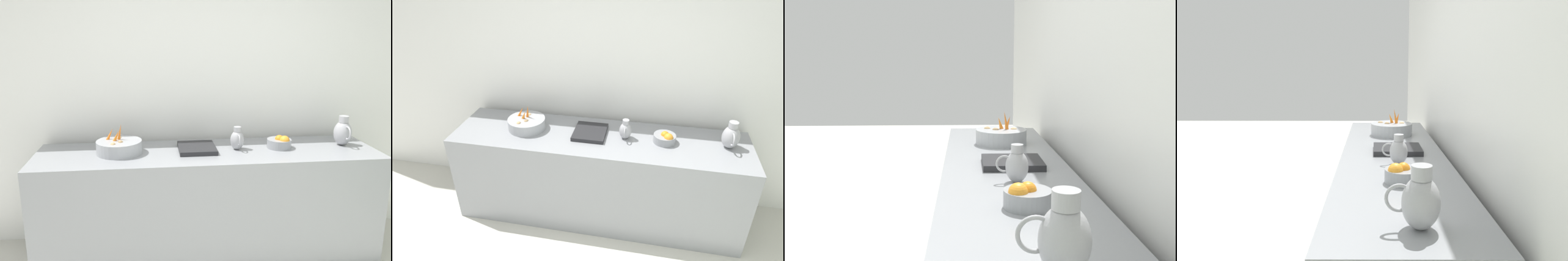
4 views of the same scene
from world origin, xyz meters
TOP-DOWN VIEW (x-y plane):
  - tile_wall_left at (-1.95, 0.42)m, footprint 0.10×8.00m
  - prep_counter at (-1.48, -0.08)m, footprint 0.71×2.77m
  - vegetable_colander at (-1.51, -0.80)m, footprint 0.36×0.36m
  - orange_bowl at (-1.50, 0.52)m, footprint 0.20×0.20m
  - metal_pitcher_tall at (-1.53, 1.08)m, footprint 0.21×0.15m
  - metal_pitcher_short at (-1.50, 0.16)m, footprint 0.16×0.11m
  - counter_sink_basin at (-1.52, -0.17)m, footprint 0.34×0.30m

SIDE VIEW (x-z plane):
  - prep_counter at x=-1.48m, z-range 0.00..0.92m
  - counter_sink_basin at x=-1.52m, z-range 0.92..0.96m
  - orange_bowl at x=-1.50m, z-range 0.91..1.02m
  - vegetable_colander at x=-1.51m, z-range 0.86..1.09m
  - metal_pitcher_short at x=-1.50m, z-range 0.91..1.10m
  - metal_pitcher_tall at x=-1.53m, z-range 0.91..1.16m
  - tile_wall_left at x=-1.95m, z-range 0.00..3.00m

